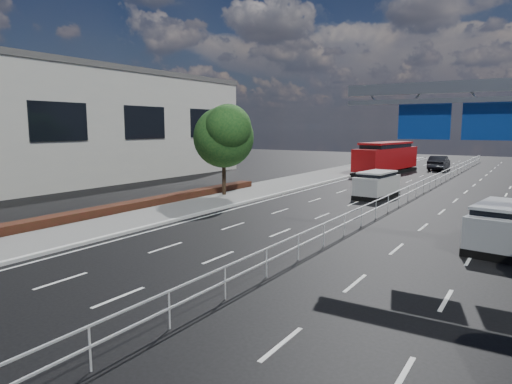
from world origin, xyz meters
The scene contains 11 objects.
ground centered at (0.00, 0.00, 0.00)m, with size 160.00×160.00×0.00m, color black.
kerb_near centered at (-9.00, 0.00, 0.07)m, with size 0.25×140.00×0.15m, color silver.
median_fence centered at (0.00, 22.50, 0.53)m, with size 0.05×85.00×1.02m.
hedge_near centered at (-13.30, 5.00, 0.36)m, with size 1.00×36.00×0.44m, color black.
near_building centered at (-30.00, 18.00, 5.00)m, with size 12.00×38.00×10.00m, color beige.
near_tree_back centered at (-11.94, 17.97, 4.61)m, with size 4.84×4.51×6.69m.
white_minivan centered at (-2.30, 23.48, 0.94)m, with size 2.30×4.57×1.92m.
red_bus centered at (-6.90, 41.34, 1.79)m, with size 4.18×11.75×3.43m.
near_car_silver centered at (-4.07, 29.50, 0.69)m, with size 1.64×4.07×1.39m, color #9FA2A6.
near_car_dark centered at (-2.61, 48.28, 0.86)m, with size 1.82×5.21×1.72m, color black.
silver_minivan centered at (6.50, 12.40, 0.95)m, with size 2.61×4.90×1.94m.
Camera 1 is at (7.70, -8.93, 5.10)m, focal length 32.00 mm.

